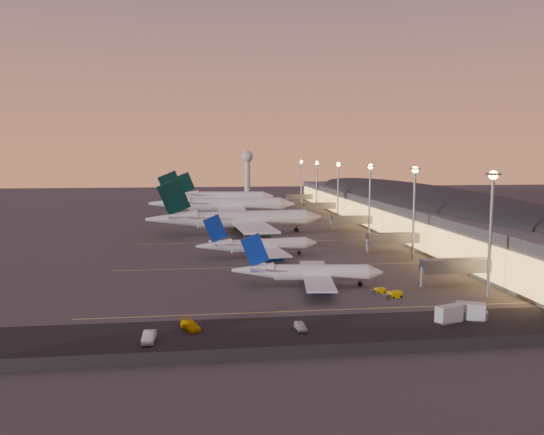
{
  "coord_description": "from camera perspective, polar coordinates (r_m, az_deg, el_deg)",
  "views": [
    {
      "loc": [
        -21.06,
        -139.75,
        28.94
      ],
      "look_at": [
        2.0,
        45.0,
        7.0
      ],
      "focal_mm": 35.0,
      "sensor_mm": 36.0,
      "label": 1
    }
  ],
  "objects": [
    {
      "name": "light_masts",
      "position": [
        212.86,
        8.46,
        3.58
      ],
      "size": [
        2.2,
        217.2,
        25.9
      ],
      "color": "gray",
      "rests_on": "ground"
    },
    {
      "name": "service_van_c",
      "position": [
        90.07,
        3.08,
        -11.57
      ],
      "size": [
        1.89,
        4.16,
        1.38
      ],
      "primitive_type": "imported",
      "rotation": [
        0.0,
        0.0,
        0.06
      ],
      "color": "silver",
      "rests_on": "ground"
    },
    {
      "name": "airliner_wide_mid",
      "position": [
        250.55,
        -5.3,
        1.36
      ],
      "size": [
        68.48,
        62.26,
        21.94
      ],
      "rotation": [
        0.0,
        0.0,
        -0.03
      ],
      "color": "silver",
      "rests_on": "ground"
    },
    {
      "name": "ground",
      "position": [
        144.26,
        1.43,
        -4.85
      ],
      "size": [
        700.0,
        700.0,
        0.0
      ],
      "primitive_type": "plane",
      "color": "#403E3B"
    },
    {
      "name": "fence",
      "position": [
        79.83,
        8.92,
        -13.85
      ],
      "size": [
        124.0,
        0.12,
        2.0
      ],
      "color": "#2D2D30",
      "rests_on": "ground"
    },
    {
      "name": "catering_truck_b",
      "position": [
        101.56,
        20.73,
        -9.46
      ],
      "size": [
        5.7,
        4.1,
        3.0
      ],
      "rotation": [
        0.0,
        0.0,
        -0.44
      ],
      "color": "silver",
      "rests_on": "ground"
    },
    {
      "name": "airliner_narrow_south",
      "position": [
        118.11,
        3.86,
        -5.93
      ],
      "size": [
        33.64,
        30.27,
        12.01
      ],
      "rotation": [
        0.0,
        0.0,
        -0.13
      ],
      "color": "silver",
      "rests_on": "ground"
    },
    {
      "name": "terminal_building",
      "position": [
        228.73,
        14.17,
        1.46
      ],
      "size": [
        56.35,
        255.0,
        17.46
      ],
      "color": "#505055",
      "rests_on": "ground"
    },
    {
      "name": "catering_truck_a",
      "position": [
        98.91,
        18.62,
        -9.83
      ],
      "size": [
        5.55,
        3.59,
        2.92
      ],
      "rotation": [
        0.0,
        0.0,
        0.34
      ],
      "color": "silver",
      "rests_on": "ground"
    },
    {
      "name": "radar_tower",
      "position": [
        401.02,
        -2.69,
        5.7
      ],
      "size": [
        9.0,
        9.0,
        32.5
      ],
      "color": "silver",
      "rests_on": "ground"
    },
    {
      "name": "baggage_tug_a",
      "position": [
        112.05,
        12.84,
        -8.12
      ],
      "size": [
        4.49,
        3.07,
        1.25
      ],
      "rotation": [
        0.0,
        0.0,
        0.37
      ],
      "color": "#E2B501",
      "rests_on": "ground"
    },
    {
      "name": "service_van_b",
      "position": [
        91.18,
        -8.78,
        -11.38
      ],
      "size": [
        3.98,
        5.51,
        1.48
      ],
      "primitive_type": "imported",
      "rotation": [
        0.0,
        0.0,
        0.42
      ],
      "color": "#E2B501",
      "rests_on": "ground"
    },
    {
      "name": "airliner_wide_near",
      "position": [
        195.25,
        -3.79,
        -0.22
      ],
      "size": [
        65.45,
        59.89,
        20.93
      ],
      "rotation": [
        0.0,
        0.0,
        0.09
      ],
      "color": "silver",
      "rests_on": "ground"
    },
    {
      "name": "service_lane",
      "position": [
        91.08,
        6.78,
        -11.85
      ],
      "size": [
        260.0,
        16.0,
        0.01
      ],
      "color": "black",
      "rests_on": "ground"
    },
    {
      "name": "baggage_tug_b",
      "position": [
        115.32,
        11.36,
        -7.72
      ],
      "size": [
        3.45,
        2.05,
        0.97
      ],
      "rotation": [
        0.0,
        0.0,
        0.25
      ],
      "color": "#E2B501",
      "rests_on": "ground"
    },
    {
      "name": "service_van_a",
      "position": [
        86.71,
        -13.1,
        -12.38
      ],
      "size": [
        1.97,
        5.09,
        1.65
      ],
      "primitive_type": "imported",
      "rotation": [
        0.0,
        0.0,
        -0.04
      ],
      "color": "silver",
      "rests_on": "ground"
    },
    {
      "name": "airliner_wide_far",
      "position": [
        309.43,
        -5.41,
        2.25
      ],
      "size": [
        60.7,
        55.66,
        19.42
      ],
      "rotation": [
        0.0,
        0.0,
        -0.11
      ],
      "color": "silver",
      "rests_on": "ground"
    },
    {
      "name": "airliner_narrow_north",
      "position": [
        151.49,
        -1.49,
        -3.03
      ],
      "size": [
        35.59,
        32.09,
        12.72
      ],
      "rotation": [
        0.0,
        0.0,
        0.15
      ],
      "color": "silver",
      "rests_on": "ground"
    },
    {
      "name": "lane_markings",
      "position": [
        183.28,
        -0.43,
        -2.36
      ],
      "size": [
        90.0,
        180.36,
        0.0
      ],
      "color": "#D8C659",
      "rests_on": "ground"
    }
  ]
}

